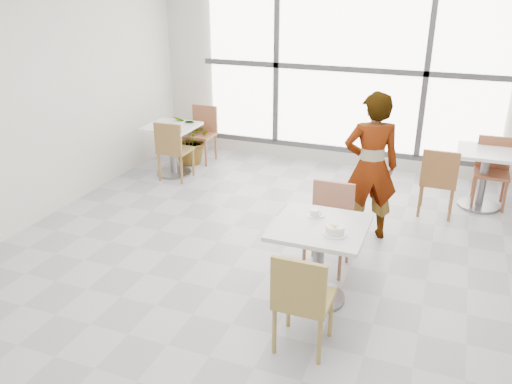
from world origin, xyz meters
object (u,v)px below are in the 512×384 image
(chair_near, at_px, (302,297))
(bg_chair_right_near, at_px, (439,178))
(person, at_px, (371,167))
(oatmeal_bowl, at_px, (335,230))
(bg_table_right, at_px, (484,171))
(bg_chair_left_near, at_px, (172,147))
(coffee_cup, at_px, (315,213))
(bg_chair_left_far, at_px, (202,130))
(chair_far, at_px, (330,220))
(plant_left, at_px, (191,139))
(bg_table_left, at_px, (172,143))
(main_table, at_px, (319,248))
(bg_chair_right_far, at_px, (492,167))

(chair_near, xyz_separation_m, bg_chair_right_near, (0.83, 3.02, 0.00))
(chair_near, distance_m, person, 2.21)
(oatmeal_bowl, bearing_deg, bg_table_right, 66.65)
(bg_table_right, height_order, bg_chair_left_near, bg_chair_left_near)
(coffee_cup, distance_m, bg_chair_left_far, 4.01)
(coffee_cup, relative_size, bg_table_right, 0.21)
(oatmeal_bowl, bearing_deg, bg_chair_left_near, 141.19)
(chair_far, xyz_separation_m, bg_table_right, (1.47, 2.13, -0.01))
(bg_table_right, relative_size, plant_left, 0.93)
(bg_table_left, relative_size, bg_chair_left_near, 0.86)
(main_table, bearing_deg, chair_far, 95.00)
(bg_table_right, bearing_deg, chair_near, -110.93)
(oatmeal_bowl, height_order, bg_table_left, oatmeal_bowl)
(main_table, bearing_deg, bg_table_left, 139.74)
(chair_far, height_order, bg_chair_right_near, same)
(person, xyz_separation_m, bg_chair_left_far, (-2.92, 1.73, -0.33))
(bg_table_left, bearing_deg, chair_near, -47.37)
(oatmeal_bowl, relative_size, bg_table_left, 0.28)
(bg_table_right, xyz_separation_m, bg_chair_right_far, (0.10, 0.17, 0.01))
(chair_near, height_order, bg_chair_left_near, same)
(oatmeal_bowl, distance_m, person, 1.56)
(chair_near, relative_size, chair_far, 1.00)
(bg_chair_right_far, bearing_deg, bg_chair_right_near, -132.39)
(main_table, xyz_separation_m, chair_far, (-0.06, 0.64, -0.02))
(main_table, height_order, oatmeal_bowl, oatmeal_bowl)
(main_table, bearing_deg, chair_near, -85.20)
(main_table, relative_size, bg_chair_left_near, 0.92)
(bg_table_left, distance_m, bg_table_right, 4.28)
(bg_table_right, xyz_separation_m, bg_chair_left_near, (-4.13, -0.59, 0.01))
(coffee_cup, height_order, bg_chair_right_near, bg_chair_right_near)
(bg_table_left, relative_size, plant_left, 0.93)
(oatmeal_bowl, xyz_separation_m, bg_table_right, (1.25, 2.90, -0.31))
(oatmeal_bowl, distance_m, bg_chair_right_far, 3.37)
(bg_table_right, distance_m, bg_chair_left_near, 4.17)
(bg_table_left, xyz_separation_m, bg_chair_left_near, (0.13, -0.23, 0.01))
(bg_chair_right_far, bearing_deg, bg_chair_left_near, -169.88)
(bg_chair_left_far, distance_m, plant_left, 0.26)
(chair_far, height_order, bg_chair_left_far, same)
(main_table, bearing_deg, plant_left, 133.84)
(plant_left, bearing_deg, bg_chair_right_far, 0.17)
(coffee_cup, bearing_deg, person, 77.65)
(main_table, bearing_deg, bg_chair_right_far, 62.86)
(chair_near, xyz_separation_m, bg_table_left, (-2.92, 3.17, -0.01))
(oatmeal_bowl, height_order, person, person)
(main_table, distance_m, bg_table_right, 3.11)
(plant_left, bearing_deg, bg_table_left, -94.57)
(oatmeal_bowl, height_order, bg_chair_left_far, bg_chair_left_far)
(chair_near, height_order, coffee_cup, chair_near)
(chair_near, height_order, bg_chair_right_far, same)
(bg_table_right, relative_size, bg_chair_right_far, 0.86)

